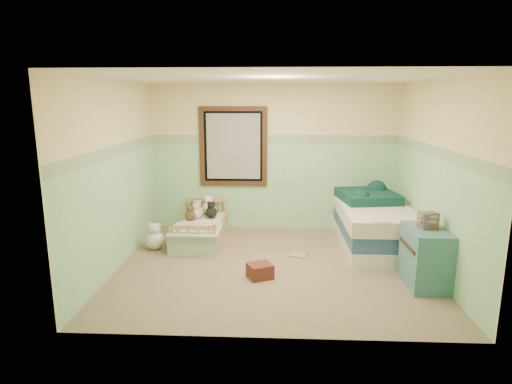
{
  "coord_description": "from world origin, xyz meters",
  "views": [
    {
      "loc": [
        0.03,
        -5.49,
        2.23
      ],
      "look_at": [
        -0.24,
        0.35,
        0.96
      ],
      "focal_mm": 29.88,
      "sensor_mm": 36.0,
      "label": 1
    }
  ],
  "objects_px": {
    "toddler_bed_frame": "(201,235)",
    "twin_bed_frame": "(373,239)",
    "plush_floor_cream": "(155,240)",
    "floor_book": "(298,255)",
    "red_pillow": "(260,271)",
    "dresser": "(426,257)",
    "plush_floor_tan": "(174,238)"
  },
  "relations": [
    {
      "from": "dresser",
      "to": "red_pillow",
      "type": "xyz_separation_m",
      "value": [
        -2.02,
        0.12,
        -0.27
      ]
    },
    {
      "from": "dresser",
      "to": "floor_book",
      "type": "distance_m",
      "value": 1.79
    },
    {
      "from": "toddler_bed_frame",
      "to": "dresser",
      "type": "xyz_separation_m",
      "value": [
        3.03,
        -1.56,
        0.27
      ]
    },
    {
      "from": "twin_bed_frame",
      "to": "floor_book",
      "type": "bearing_deg",
      "value": -157.23
    },
    {
      "from": "plush_floor_cream",
      "to": "dresser",
      "type": "height_order",
      "value": "dresser"
    },
    {
      "from": "dresser",
      "to": "red_pillow",
      "type": "relative_size",
      "value": 2.45
    },
    {
      "from": "toddler_bed_frame",
      "to": "plush_floor_cream",
      "type": "xyz_separation_m",
      "value": [
        -0.63,
        -0.45,
        0.05
      ]
    },
    {
      "from": "toddler_bed_frame",
      "to": "plush_floor_cream",
      "type": "distance_m",
      "value": 0.77
    },
    {
      "from": "floor_book",
      "to": "toddler_bed_frame",
      "type": "bearing_deg",
      "value": 176.68
    },
    {
      "from": "plush_floor_tan",
      "to": "toddler_bed_frame",
      "type": "bearing_deg",
      "value": 29.26
    },
    {
      "from": "toddler_bed_frame",
      "to": "dresser",
      "type": "relative_size",
      "value": 1.92
    },
    {
      "from": "plush_floor_cream",
      "to": "floor_book",
      "type": "height_order",
      "value": "plush_floor_cream"
    },
    {
      "from": "dresser",
      "to": "twin_bed_frame",
      "type": "bearing_deg",
      "value": 102.53
    },
    {
      "from": "plush_floor_tan",
      "to": "dresser",
      "type": "xyz_separation_m",
      "value": [
        3.43,
        -1.34,
        0.25
      ]
    },
    {
      "from": "toddler_bed_frame",
      "to": "twin_bed_frame",
      "type": "relative_size",
      "value": 0.7
    },
    {
      "from": "plush_floor_tan",
      "to": "red_pillow",
      "type": "height_order",
      "value": "plush_floor_tan"
    },
    {
      "from": "dresser",
      "to": "floor_book",
      "type": "bearing_deg",
      "value": 148.38
    },
    {
      "from": "plush_floor_tan",
      "to": "dresser",
      "type": "relative_size",
      "value": 0.31
    },
    {
      "from": "toddler_bed_frame",
      "to": "red_pillow",
      "type": "height_order",
      "value": "red_pillow"
    },
    {
      "from": "twin_bed_frame",
      "to": "floor_book",
      "type": "relative_size",
      "value": 7.96
    },
    {
      "from": "plush_floor_cream",
      "to": "floor_book",
      "type": "distance_m",
      "value": 2.17
    },
    {
      "from": "plush_floor_cream",
      "to": "red_pillow",
      "type": "xyz_separation_m",
      "value": [
        1.64,
        -0.99,
        -0.05
      ]
    },
    {
      "from": "plush_floor_cream",
      "to": "toddler_bed_frame",
      "type": "bearing_deg",
      "value": 35.65
    },
    {
      "from": "toddler_bed_frame",
      "to": "plush_floor_tan",
      "type": "bearing_deg",
      "value": -150.74
    },
    {
      "from": "twin_bed_frame",
      "to": "dresser",
      "type": "bearing_deg",
      "value": -77.47
    },
    {
      "from": "red_pillow",
      "to": "toddler_bed_frame",
      "type": "bearing_deg",
      "value": 125.1
    },
    {
      "from": "plush_floor_cream",
      "to": "dresser",
      "type": "relative_size",
      "value": 0.39
    },
    {
      "from": "plush_floor_tan",
      "to": "plush_floor_cream",
      "type": "bearing_deg",
      "value": -135.61
    },
    {
      "from": "twin_bed_frame",
      "to": "red_pillow",
      "type": "bearing_deg",
      "value": -142.79
    },
    {
      "from": "dresser",
      "to": "floor_book",
      "type": "xyz_separation_m",
      "value": [
        -1.5,
        0.92,
        -0.35
      ]
    },
    {
      "from": "twin_bed_frame",
      "to": "plush_floor_cream",
      "type": "bearing_deg",
      "value": -174.68
    },
    {
      "from": "toddler_bed_frame",
      "to": "twin_bed_frame",
      "type": "height_order",
      "value": "twin_bed_frame"
    }
  ]
}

